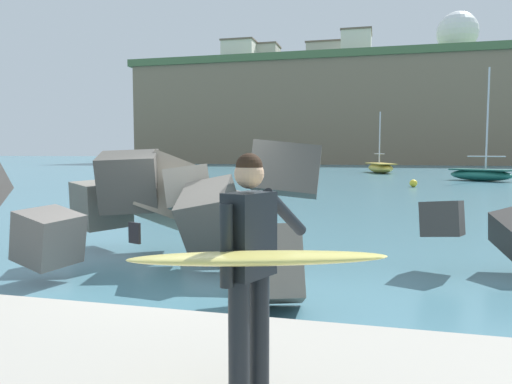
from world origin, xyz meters
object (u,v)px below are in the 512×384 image
Objects in this scene: mooring_buoy_outer at (201,176)px; radar_dome at (457,36)px; surfer_with_board at (244,261)px; boat_mid_left at (481,174)px; mooring_buoy_inner at (413,183)px; station_building_west at (265,58)px; station_building_annex at (327,60)px; mooring_buoy_middle at (199,199)px; station_building_central at (356,48)px; station_building_east at (242,56)px; boat_near_right at (380,167)px.

mooring_buoy_outer is 0.05× the size of radar_dome.
surfer_with_board is 34.43m from boat_mid_left.
station_building_west reaches higher than mooring_buoy_inner.
station_building_annex reaches higher than mooring_buoy_inner.
surfer_with_board reaches higher than mooring_buoy_middle.
boat_mid_left is 8.90m from mooring_buoy_inner.
boat_mid_left is 0.93× the size of station_building_annex.
surfer_with_board is 26.32m from mooring_buoy_inner.
station_building_central is (-6.24, 63.22, 20.72)m from mooring_buoy_inner.
radar_dome is 40.05m from station_building_east.
mooring_buoy_inner is at bearing -80.35° from station_building_annex.
radar_dome is at bearing 2.63° from station_building_west.
surfer_with_board is 0.32× the size of boat_near_right.
boat_mid_left reaches higher than mooring_buoy_inner.
station_building_annex reaches higher than station_building_west.
station_building_central reaches higher than mooring_buoy_outer.
surfer_with_board is 0.22× the size of radar_dome.
station_building_annex reaches higher than mooring_buoy_outer.
boat_mid_left is at bearing -63.72° from station_building_west.
station_building_annex is at bearing 92.62° from mooring_buoy_middle.
station_building_west is (-28.91, 58.54, 19.98)m from boat_mid_left.
station_building_annex is at bearing 95.53° from surfer_with_board.
mooring_buoy_outer is 71.73m from station_building_annex.
station_building_west is (-22.16, 46.90, 19.96)m from boat_near_right.
mooring_buoy_middle is at bearing -91.87° from station_building_central.
boat_near_right is at bearing -59.42° from station_building_east.
station_building_east is (-28.18, 63.69, 20.39)m from mooring_buoy_inner.
surfer_with_board is 0.25× the size of station_building_annex.
station_building_annex reaches higher than boat_mid_left.
mooring_buoy_middle is (-8.69, -11.69, 0.00)m from mooring_buoy_inner.
mooring_buoy_middle is at bearing -125.62° from boat_mid_left.
boat_mid_left is at bearing -59.90° from boat_near_right.
station_building_east reaches higher than mooring_buoy_inner.
station_building_central reaches higher than mooring_buoy_middle.
mooring_buoy_outer is 0.08× the size of station_building_west.
mooring_buoy_middle is at bearing 111.84° from surfer_with_board.
station_building_west is at bearing -143.89° from station_building_annex.
mooring_buoy_middle is at bearing -87.38° from station_building_annex.
mooring_buoy_inner is at bearing -84.37° from station_building_central.
mooring_buoy_middle is 0.06× the size of station_building_central.
mooring_buoy_inner is at bearing -70.04° from station_building_west.
station_building_west is at bearing 116.28° from boat_mid_left.
mooring_buoy_inner is at bearing -84.67° from boat_near_right.
station_building_east reaches higher than mooring_buoy_middle.
station_building_central is (8.82, 57.59, 20.72)m from mooring_buoy_outer.
station_building_east is at bearing 113.87° from mooring_buoy_inner.
mooring_buoy_outer is 0.06× the size of station_building_central.
surfer_with_board is at bearing -103.22° from boat_mid_left.
mooring_buoy_middle is at bearing -104.36° from radar_dome.
surfer_with_board is 4.70× the size of mooring_buoy_outer.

